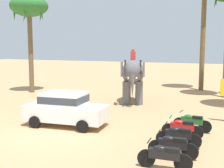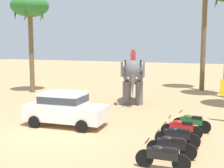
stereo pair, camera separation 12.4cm
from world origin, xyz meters
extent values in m
plane|color=tan|center=(0.00, 0.00, 0.00)|extent=(120.00, 120.00, 0.00)
cube|color=white|center=(-0.39, 1.52, 0.68)|extent=(4.26, 2.13, 0.76)
cube|color=white|center=(-0.49, 1.51, 1.38)|extent=(2.25, 1.78, 0.64)
cube|color=#2D3842|center=(-0.49, 1.51, 1.38)|extent=(2.28, 1.80, 0.35)
cylinder|color=black|center=(0.78, 2.50, 0.30)|extent=(0.62, 0.24, 0.60)
cylinder|color=black|center=(0.96, 0.81, 0.30)|extent=(0.62, 0.24, 0.60)
cylinder|color=black|center=(-1.74, 2.23, 0.30)|extent=(0.62, 0.24, 0.60)
cylinder|color=black|center=(-1.56, 0.54, 0.30)|extent=(0.62, 0.24, 0.60)
ellipsoid|color=slate|center=(0.51, 8.86, 2.15)|extent=(2.52, 3.45, 1.70)
cylinder|color=slate|center=(1.23, 8.13, 0.80)|extent=(0.52, 0.52, 1.60)
cylinder|color=slate|center=(0.39, 7.84, 0.80)|extent=(0.52, 0.52, 1.60)
cylinder|color=slate|center=(0.62, 9.89, 0.80)|extent=(0.52, 0.52, 1.60)
cylinder|color=slate|center=(-0.21, 9.60, 0.80)|extent=(0.52, 0.52, 1.60)
ellipsoid|color=slate|center=(1.04, 7.32, 2.45)|extent=(1.37, 1.30, 1.20)
cube|color=slate|center=(1.68, 7.65, 2.50)|extent=(0.37, 0.80, 0.96)
cube|color=slate|center=(0.32, 7.18, 2.50)|extent=(0.37, 0.80, 0.96)
cone|color=slate|center=(1.18, 6.90, 1.45)|extent=(0.46, 0.46, 1.60)
cone|color=beige|center=(1.41, 7.03, 1.95)|extent=(0.30, 0.57, 0.21)
cone|color=beige|center=(0.92, 6.86, 1.95)|extent=(0.30, 0.57, 0.21)
cube|color=red|center=(0.78, 8.06, 3.35)|extent=(0.40, 0.34, 0.60)
sphere|color=#8E6647|center=(0.78, 8.06, 3.77)|extent=(0.22, 0.22, 0.22)
cylinder|color=#333338|center=(1.28, 8.23, 2.80)|extent=(0.12, 0.12, 0.55)
cylinder|color=#333338|center=(0.29, 7.89, 2.80)|extent=(0.12, 0.12, 0.55)
cylinder|color=black|center=(4.85, -1.75, 0.30)|extent=(0.61, 0.14, 0.60)
cylinder|color=black|center=(6.04, -1.66, 0.30)|extent=(0.61, 0.14, 0.60)
cube|color=black|center=(5.44, -1.70, 0.52)|extent=(1.03, 0.27, 0.32)
ellipsoid|color=black|center=(5.30, -1.71, 0.70)|extent=(0.46, 0.27, 0.20)
cube|color=black|center=(5.69, -1.68, 0.70)|extent=(0.46, 0.25, 0.12)
cylinder|color=black|center=(4.94, -1.74, 0.92)|extent=(0.08, 0.55, 0.04)
cylinder|color=black|center=(4.88, -0.64, 0.30)|extent=(0.61, 0.15, 0.60)
cylinder|color=black|center=(6.07, -0.54, 0.30)|extent=(0.61, 0.15, 0.60)
cube|color=black|center=(5.47, -0.59, 0.52)|extent=(1.03, 0.28, 0.32)
ellipsoid|color=black|center=(5.32, -0.60, 0.70)|extent=(0.46, 0.27, 0.20)
cube|color=black|center=(5.72, -0.57, 0.70)|extent=(0.46, 0.25, 0.12)
cylinder|color=black|center=(4.97, -0.63, 0.92)|extent=(0.08, 0.55, 0.04)
cylinder|color=black|center=(4.82, 0.61, 0.30)|extent=(0.61, 0.14, 0.60)
cylinder|color=black|center=(6.02, 0.69, 0.30)|extent=(0.61, 0.14, 0.60)
cube|color=black|center=(5.42, 0.65, 0.52)|extent=(1.03, 0.26, 0.32)
ellipsoid|color=black|center=(5.27, 0.64, 0.70)|extent=(0.45, 0.27, 0.20)
cube|color=black|center=(5.67, 0.67, 0.70)|extent=(0.45, 0.25, 0.12)
cylinder|color=black|center=(4.91, 0.62, 0.92)|extent=(0.07, 0.55, 0.04)
cylinder|color=black|center=(4.74, 1.82, 0.30)|extent=(0.61, 0.14, 0.60)
cylinder|color=black|center=(5.94, 1.91, 0.30)|extent=(0.61, 0.14, 0.60)
cube|color=red|center=(5.34, 1.86, 0.52)|extent=(1.03, 0.27, 0.32)
ellipsoid|color=red|center=(5.19, 1.85, 0.70)|extent=(0.46, 0.27, 0.20)
cube|color=black|center=(5.59, 1.88, 0.70)|extent=(0.46, 0.25, 0.12)
cylinder|color=black|center=(4.83, 1.82, 0.92)|extent=(0.08, 0.55, 0.04)
cylinder|color=black|center=(4.97, 3.11, 0.30)|extent=(0.61, 0.14, 0.60)
cylinder|color=black|center=(6.17, 3.03, 0.30)|extent=(0.61, 0.14, 0.60)
cube|color=#23662D|center=(5.57, 3.07, 0.52)|extent=(1.03, 0.27, 0.32)
ellipsoid|color=#23662D|center=(5.42, 3.08, 0.70)|extent=(0.46, 0.27, 0.20)
cube|color=black|center=(5.82, 3.05, 0.70)|extent=(0.45, 0.25, 0.12)
cylinder|color=black|center=(5.06, 3.11, 0.92)|extent=(0.08, 0.55, 0.04)
cylinder|color=brown|center=(4.22, 16.85, 4.72)|extent=(0.43, 0.43, 9.45)
cylinder|color=brown|center=(-9.10, 9.55, 3.58)|extent=(0.41, 0.41, 7.16)
ellipsoid|color=#286B2D|center=(-9.10, 9.55, 7.36)|extent=(3.20, 3.20, 1.80)
cone|color=#286B2D|center=(-7.90, 9.55, 6.86)|extent=(0.40, 0.92, 1.64)
cone|color=#286B2D|center=(-8.73, 10.69, 6.86)|extent=(0.91, 0.57, 1.67)
cone|color=#286B2D|center=(-10.07, 10.26, 6.86)|extent=(0.73, 0.83, 1.69)
cone|color=#286B2D|center=(-10.07, 8.84, 6.86)|extent=(0.73, 0.83, 1.69)
cone|color=#286B2D|center=(-8.73, 8.41, 6.86)|extent=(0.91, 0.57, 1.67)
camera|label=1|loc=(7.61, -10.71, 3.98)|focal=47.03mm
camera|label=2|loc=(7.72, -10.66, 3.98)|focal=47.03mm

